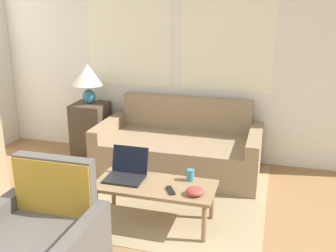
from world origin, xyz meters
TOP-DOWN VIEW (x-y plane):
  - wall_back at (-0.00, 3.85)m, footprint 5.93×0.06m
  - rug at (0.16, 2.73)m, footprint 1.95×2.04m
  - couch at (0.09, 3.37)m, footprint 1.89×0.93m
  - armchair at (-0.38, 1.15)m, footprint 0.83×0.80m
  - side_table at (-1.15, 3.54)m, footprint 0.42×0.42m
  - table_lamp at (-1.15, 3.54)m, footprint 0.40×0.40m
  - coffee_table at (0.16, 2.16)m, footprint 1.08×0.49m
  - laptop at (-0.13, 2.23)m, footprint 0.35×0.32m
  - cup_navy at (0.45, 2.32)m, footprint 0.07×0.07m
  - snack_bowl at (0.55, 2.06)m, footprint 0.16×0.16m
  - tv_remote at (0.34, 2.07)m, footprint 0.11×0.15m

SIDE VIEW (x-z plane):
  - rug at x=0.16m, z-range 0.00..0.01m
  - couch at x=0.09m, z-range -0.16..0.67m
  - armchair at x=-0.38m, z-range -0.17..0.70m
  - coffee_table at x=0.16m, z-range 0.15..0.53m
  - side_table at x=-1.15m, z-range 0.00..0.69m
  - tv_remote at x=0.34m, z-range 0.38..0.40m
  - snack_bowl at x=0.55m, z-range 0.38..0.45m
  - cup_navy at x=0.45m, z-range 0.38..0.49m
  - laptop at x=-0.13m, z-range 0.31..0.57m
  - table_lamp at x=-1.15m, z-range 0.79..1.29m
  - wall_back at x=0.00m, z-range 0.01..2.61m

